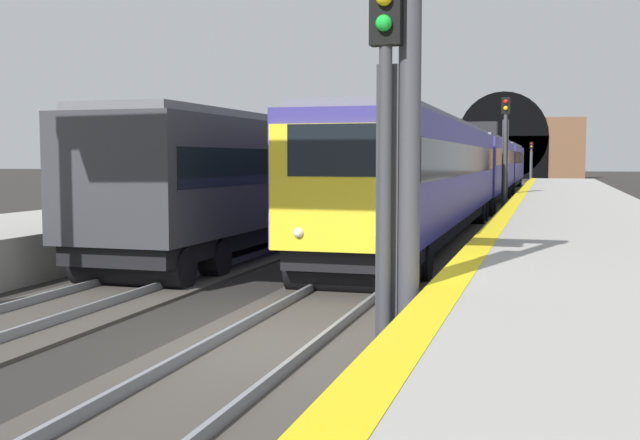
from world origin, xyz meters
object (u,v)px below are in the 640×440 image
object	(u,v)px
train_adjacent_platform	(347,171)
railway_signal_mid	(505,148)
railway_signal_far	(531,159)
train_main_approaching	(481,166)
railway_signal_near	(385,126)

from	to	relation	value
train_adjacent_platform	railway_signal_mid	size ratio (longest dim) A/B	6.95
train_adjacent_platform	railway_signal_far	bearing A→B (deg)	-5.63
train_main_approaching	train_adjacent_platform	distance (m)	14.14
railway_signal_mid	railway_signal_far	xyz separation A→B (m)	(52.80, 0.00, -0.51)
train_main_approaching	railway_signal_mid	size ratio (longest dim) A/B	11.69
train_main_approaching	train_adjacent_platform	xyz separation A→B (m)	(-13.42, 4.47, -0.05)
train_adjacent_platform	railway_signal_near	xyz separation A→B (m)	(-22.82, -6.30, 0.92)
train_main_approaching	railway_signal_near	bearing A→B (deg)	2.72
train_main_approaching	railway_signal_far	world-z (taller)	train_main_approaching
train_main_approaching	railway_signal_near	xyz separation A→B (m)	(-36.24, -1.83, 0.87)
train_main_approaching	railway_signal_near	size ratio (longest dim) A/B	12.42
railway_signal_far	railway_signal_mid	bearing A→B (deg)	0.00
train_adjacent_platform	railway_signal_near	size ratio (longest dim) A/B	7.38
train_main_approaching	railway_signal_far	bearing A→B (deg)	177.42
railway_signal_near	train_adjacent_platform	bearing A→B (deg)	-164.57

